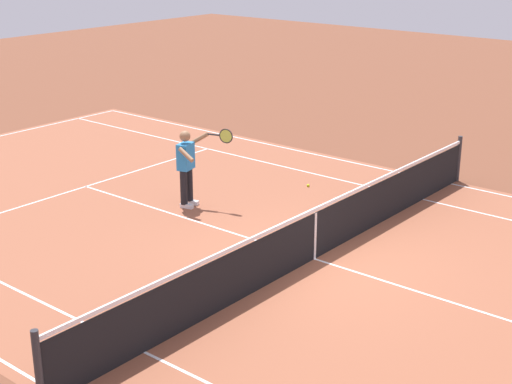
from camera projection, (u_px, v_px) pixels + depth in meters
name	position (u px, v px, depth m)	size (l,w,h in m)	color
ground_plane	(314.00, 259.00, 13.60)	(60.00, 60.00, 0.00)	brown
court_slab	(314.00, 259.00, 13.60)	(24.20, 11.40, 0.00)	#935138
court_line_markings	(314.00, 259.00, 13.60)	(23.85, 11.05, 0.01)	white
tennis_net	(315.00, 233.00, 13.44)	(0.10, 11.70, 1.08)	#2D2D33
tennis_player_near	(188.00, 164.00, 15.92)	(0.99, 0.87, 1.70)	black
tennis_ball	(308.00, 185.00, 17.41)	(0.07, 0.07, 0.07)	#CCE01E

